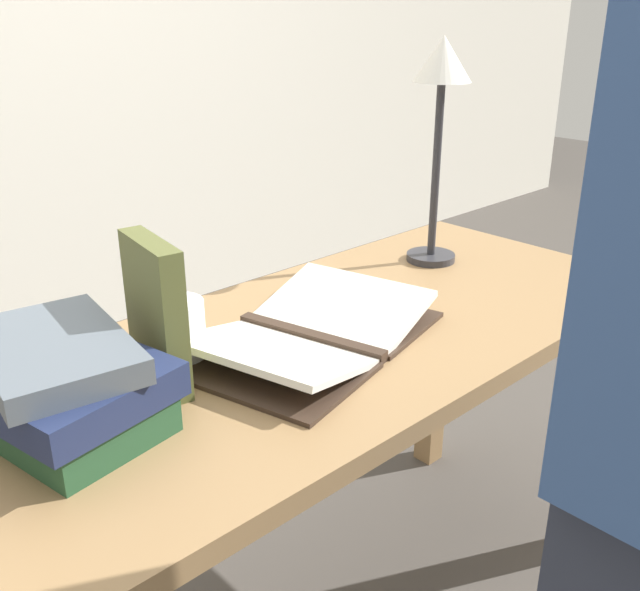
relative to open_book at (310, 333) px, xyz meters
The scene contains 6 objects.
reading_desk 0.14m from the open_book, ahead, with size 1.39×0.61×0.72m.
open_book is the anchor object (origin of this frame).
book_stack_tall 0.44m from the open_book, behind, with size 0.27×0.32×0.14m.
book_standing_upright 0.29m from the open_book, 168.65° to the left, with size 0.06×0.16×0.24m.
reading_lamp 0.63m from the open_book, 14.49° to the left, with size 0.12×0.12×0.49m.
coffee_mug 0.23m from the open_book, 152.98° to the left, with size 0.11×0.09×0.10m.
Camera 1 is at (-0.83, -0.84, 1.27)m, focal length 40.00 mm.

